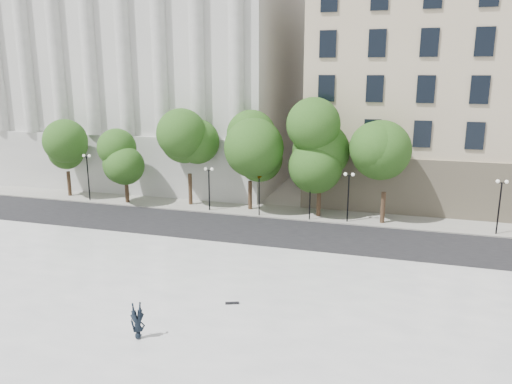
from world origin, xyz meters
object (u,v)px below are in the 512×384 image
at_px(person_lying, 138,333).
at_px(skateboard, 232,303).
at_px(traffic_light_east, 310,177).
at_px(traffic_light_west, 259,174).

distance_m(person_lying, skateboard, 5.30).
xyz_separation_m(person_lying, skateboard, (2.91, 4.42, -0.20)).
distance_m(traffic_light_east, person_lying, 22.05).
height_order(traffic_light_east, person_lying, traffic_light_east).
relative_size(traffic_light_east, skateboard, 5.87).
bearing_deg(traffic_light_east, person_lying, -99.87).
height_order(traffic_light_west, skateboard, traffic_light_west).
xyz_separation_m(traffic_light_east, person_lying, (-3.75, -21.52, -3.01)).
bearing_deg(person_lying, traffic_light_west, 60.44).
bearing_deg(person_lying, skateboard, 25.51).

